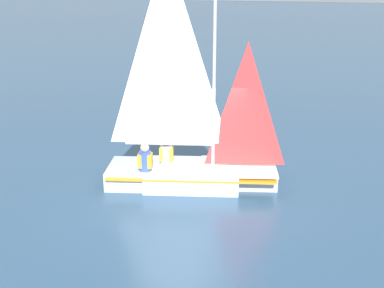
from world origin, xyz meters
name	(u,v)px	position (x,y,z in m)	size (l,w,h in m)	color
ground_plane	(192,184)	(0.00, 0.00, 0.00)	(260.00, 260.00, 0.00)	#2D4C6B
sailboat_main	(190,155)	(-0.05, -0.02, 0.77)	(4.43, 2.97, 5.78)	#B2BCCC
sailor_helm	(167,157)	(-0.69, -0.06, 0.63)	(0.41, 0.39, 1.16)	black
sailor_crew	(145,164)	(-0.94, -0.70, 0.62)	(0.41, 0.39, 1.16)	black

